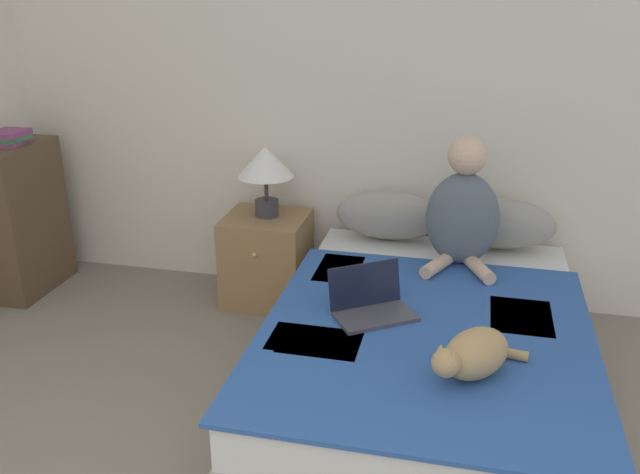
{
  "coord_description": "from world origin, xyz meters",
  "views": [
    {
      "loc": [
        0.63,
        -0.34,
        1.92
      ],
      "look_at": [
        -0.01,
        2.43,
        0.8
      ],
      "focal_mm": 38.0,
      "sensor_mm": 36.0,
      "label": 1
    }
  ],
  "objects": [
    {
      "name": "wall_back",
      "position": [
        0.0,
        3.58,
        1.27
      ],
      "size": [
        5.49,
        0.05,
        2.55
      ],
      "color": "silver",
      "rests_on": "ground_plane"
    },
    {
      "name": "bed",
      "position": [
        0.49,
        2.49,
        0.22
      ],
      "size": [
        1.44,
        2.05,
        0.45
      ],
      "color": "#9E998E",
      "rests_on": "ground_plane"
    },
    {
      "name": "pillow_near",
      "position": [
        0.18,
        3.37,
        0.59
      ],
      "size": [
        0.62,
        0.24,
        0.29
      ],
      "color": "gray",
      "rests_on": "bed"
    },
    {
      "name": "pillow_far",
      "position": [
        0.81,
        3.37,
        0.59
      ],
      "size": [
        0.62,
        0.24,
        0.29
      ],
      "color": "gray",
      "rests_on": "bed"
    },
    {
      "name": "person_sitting",
      "position": [
        0.6,
        3.09,
        0.74
      ],
      "size": [
        0.39,
        0.37,
        0.7
      ],
      "color": "slate",
      "rests_on": "bed"
    },
    {
      "name": "cat_tabby",
      "position": [
        0.69,
        1.99,
        0.54
      ],
      "size": [
        0.39,
        0.38,
        0.19
      ],
      "rotation": [
        0.0,
        0.0,
        -2.24
      ],
      "color": "tan",
      "rests_on": "bed"
    },
    {
      "name": "laptop_open",
      "position": [
        0.23,
        2.4,
        0.49
      ],
      "size": [
        0.43,
        0.4,
        0.22
      ],
      "rotation": [
        0.0,
        0.0,
        0.6
      ],
      "color": "#424247",
      "rests_on": "bed"
    },
    {
      "name": "nightstand",
      "position": [
        -0.55,
        3.29,
        0.28
      ],
      "size": [
        0.48,
        0.47,
        0.55
      ],
      "color": "#937047",
      "rests_on": "ground_plane"
    },
    {
      "name": "table_lamp",
      "position": [
        -0.54,
        3.3,
        0.86
      ],
      "size": [
        0.33,
        0.33,
        0.42
      ],
      "color": "#38383D",
      "rests_on": "nightstand"
    },
    {
      "name": "bookshelf",
      "position": [
        -2.07,
        3.11,
        0.47
      ],
      "size": [
        0.28,
        0.57,
        0.95
      ],
      "color": "brown",
      "rests_on": "ground_plane"
    },
    {
      "name": "book_stack_top",
      "position": [
        -2.08,
        3.11,
        0.99
      ],
      "size": [
        0.21,
        0.22,
        0.09
      ],
      "color": "#844270",
      "rests_on": "bookshelf"
    }
  ]
}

